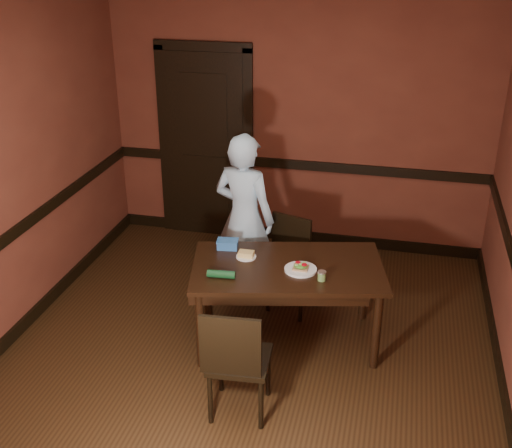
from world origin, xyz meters
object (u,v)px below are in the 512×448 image
at_px(person, 244,218).
at_px(food_tub, 228,244).
at_px(chair_far, 294,267).
at_px(sandwich_plate, 301,268).
at_px(chair_near, 240,358).
at_px(sauce_jar, 322,276).
at_px(cheese_saucer, 246,255).
at_px(dining_table, 287,304).

height_order(person, food_tub, person).
height_order(chair_far, person, person).
bearing_deg(sandwich_plate, chair_near, -108.11).
distance_m(sauce_jar, food_tub, 0.93).
relative_size(sandwich_plate, sauce_jar, 3.33).
height_order(chair_far, sauce_jar, chair_far).
height_order(chair_near, cheese_saucer, chair_near).
distance_m(dining_table, sauce_jar, 0.53).
relative_size(dining_table, person, 0.96).
bearing_deg(dining_table, chair_far, 81.64).
height_order(person, sauce_jar, person).
height_order(dining_table, sandwich_plate, sandwich_plate).
bearing_deg(chair_far, food_tub, -127.91).
distance_m(cheese_saucer, food_tub, 0.23).
relative_size(sauce_jar, cheese_saucer, 0.46).
bearing_deg(sauce_jar, person, 134.70).
distance_m(chair_far, chair_near, 1.45).
xyz_separation_m(chair_near, sauce_jar, (0.47, 0.74, 0.31)).
distance_m(person, food_tub, 0.47).
bearing_deg(chair_far, sandwich_plate, -56.96).
relative_size(chair_near, food_tub, 4.61).
height_order(person, sandwich_plate, person).
bearing_deg(food_tub, sandwich_plate, -28.14).
bearing_deg(cheese_saucer, sauce_jar, -19.70).
xyz_separation_m(chair_far, sauce_jar, (0.34, -0.70, 0.34)).
height_order(chair_far, cheese_saucer, chair_far).
bearing_deg(chair_near, sandwich_plate, -112.24).
relative_size(cheese_saucer, food_tub, 0.86).
bearing_deg(dining_table, person, 116.05).
xyz_separation_m(chair_near, food_tub, (-0.39, 1.10, 0.31)).
bearing_deg(sandwich_plate, food_tub, 159.90).
xyz_separation_m(person, sandwich_plate, (0.64, -0.71, -0.06)).
bearing_deg(chair_near, chair_far, -99.22).
bearing_deg(person, chair_near, 117.17).
bearing_deg(sandwich_plate, dining_table, 154.24).
xyz_separation_m(person, food_tub, (-0.03, -0.47, -0.04)).
height_order(chair_near, food_tub, chair_near).
relative_size(dining_table, cheese_saucer, 9.16).
distance_m(person, sauce_jar, 1.17).
bearing_deg(person, food_tub, 100.74).
xyz_separation_m(sandwich_plate, food_tub, (-0.67, 0.24, 0.02)).
bearing_deg(chair_far, dining_table, -67.37).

